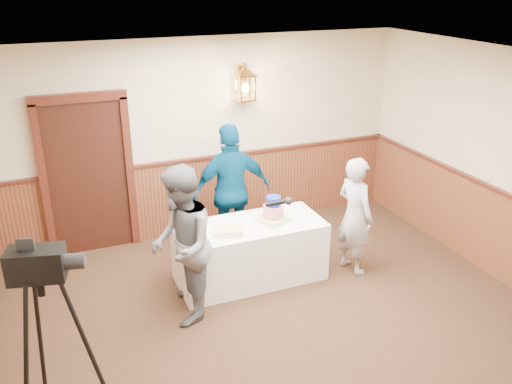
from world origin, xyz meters
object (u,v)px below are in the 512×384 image
display_table (250,252)px  tiered_cake (273,212)px  sheet_cake_green (189,227)px  sheet_cake_yellow (228,231)px  baker (355,216)px  assistant_p (232,191)px  tv_camera_rig (52,353)px  interviewer (181,246)px

display_table → tiered_cake: tiered_cake is taller
sheet_cake_green → sheet_cake_yellow: bearing=-33.9°
display_table → baker: size_ratio=1.18×
display_table → baker: (1.30, -0.29, 0.39)m
sheet_cake_green → assistant_p: (0.75, 0.59, 0.12)m
baker → tv_camera_rig: 3.88m
sheet_cake_yellow → baker: baker is taller
tiered_cake → assistant_p: bearing=109.2°
sheet_cake_yellow → baker: (1.62, -0.16, -0.02)m
display_table → tv_camera_rig: size_ratio=1.06×
sheet_cake_yellow → interviewer: interviewer is taller
sheet_cake_yellow → baker: 1.63m
baker → assistant_p: (-1.26, 1.02, 0.14)m
display_table → tiered_cake: bearing=-6.0°
tv_camera_rig → sheet_cake_yellow: bearing=49.4°
baker → assistant_p: 1.63m
interviewer → tv_camera_rig: (-1.38, -1.15, -0.12)m
sheet_cake_green → baker: baker is taller
tiered_cake → baker: baker is taller
sheet_cake_yellow → interviewer: 0.73m
sheet_cake_yellow → interviewer: (-0.65, -0.33, 0.10)m
tiered_cake → assistant_p: size_ratio=0.23×
tiered_cake → tv_camera_rig: bearing=-149.1°
tiered_cake → interviewer: 1.34m
display_table → sheet_cake_yellow: size_ratio=5.56×
assistant_p → baker: bearing=141.7°
display_table → sheet_cake_yellow: (-0.32, -0.13, 0.41)m
display_table → assistant_p: assistant_p is taller
tiered_cake → tv_camera_rig: 3.09m
display_table → sheet_cake_yellow: 0.54m
display_table → interviewer: 1.19m
sheet_cake_yellow → sheet_cake_green: size_ratio=0.95×
baker → assistant_p: assistant_p is taller
interviewer → display_table: bearing=130.4°
assistant_p → tiered_cake: bearing=109.7°
assistant_p → sheet_cake_yellow: bearing=68.0°
baker → sheet_cake_green: bearing=65.7°
display_table → sheet_cake_green: sheet_cake_green is taller
tv_camera_rig → baker: bearing=33.1°
assistant_p → interviewer: bearing=50.4°
tiered_cake → baker: (1.00, -0.26, -0.12)m
display_table → baker: baker is taller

